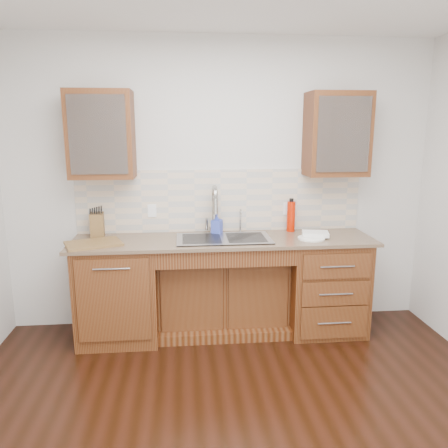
{
  "coord_description": "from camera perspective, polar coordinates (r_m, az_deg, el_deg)",
  "views": [
    {
      "loc": [
        -0.36,
        -2.36,
        1.87
      ],
      "look_at": [
        0.0,
        1.4,
        1.05
      ],
      "focal_mm": 35.0,
      "sensor_mm": 36.0,
      "label": 1
    }
  ],
  "objects": [
    {
      "name": "cup_right_a",
      "position": [
        4.17,
        13.82,
        10.51
      ],
      "size": [
        0.11,
        0.11,
        0.09
      ],
      "primitive_type": "imported",
      "rotation": [
        0.0,
        0.0,
        -0.06
      ],
      "color": "silver",
      "rests_on": "upper_cabinet_right"
    },
    {
      "name": "cutting_board",
      "position": [
        3.87,
        -16.69,
        -2.47
      ],
      "size": [
        0.53,
        0.46,
        0.02
      ],
      "primitive_type": "cube",
      "rotation": [
        0.0,
        0.0,
        0.37
      ],
      "color": "#A68A53",
      "rests_on": "countertop"
    },
    {
      "name": "knife_block",
      "position": [
        4.17,
        -16.21,
        -0.04
      ],
      "size": [
        0.14,
        0.2,
        0.21
      ],
      "primitive_type": "cube",
      "rotation": [
        0.0,
        0.0,
        0.1
      ],
      "color": "brown",
      "rests_on": "countertop"
    },
    {
      "name": "upper_cabinet_right",
      "position": [
        4.18,
        14.51,
        11.27
      ],
      "size": [
        0.55,
        0.34,
        0.75
      ],
      "primitive_type": "cube",
      "color": "#593014",
      "rests_on": "wall_back"
    },
    {
      "name": "dish_towel",
      "position": [
        4.04,
        11.84,
        -1.25
      ],
      "size": [
        0.26,
        0.21,
        0.04
      ],
      "primitive_type": "cube",
      "rotation": [
        0.0,
        0.0,
        -0.21
      ],
      "color": "white",
      "rests_on": "plate"
    },
    {
      "name": "filter_tap",
      "position": [
        4.13,
        2.15,
        0.52
      ],
      "size": [
        0.02,
        0.02,
        0.24
      ],
      "primitive_type": "cylinder",
      "color": "#999993",
      "rests_on": "countertop"
    },
    {
      "name": "cup_right_b",
      "position": [
        4.23,
        16.06,
        10.46
      ],
      "size": [
        0.12,
        0.12,
        0.09
      ],
      "primitive_type": "imported",
      "rotation": [
        0.0,
        0.0,
        0.18
      ],
      "color": "white",
      "rests_on": "upper_cabinet_right"
    },
    {
      "name": "cup_left_a",
      "position": [
        4.01,
        -17.07,
        10.35
      ],
      "size": [
        0.15,
        0.15,
        0.1
      ],
      "primitive_type": "imported",
      "rotation": [
        0.0,
        0.0,
        -0.25
      ],
      "color": "silver",
      "rests_on": "upper_cabinet_left"
    },
    {
      "name": "water_bottle",
      "position": [
        4.22,
        8.74,
        0.97
      ],
      "size": [
        0.08,
        0.08,
        0.29
      ],
      "primitive_type": "cylinder",
      "rotation": [
        0.0,
        0.0,
        -0.04
      ],
      "color": "#B61700",
      "rests_on": "countertop"
    },
    {
      "name": "outlet_right",
      "position": [
        4.27,
        8.29,
        2.03
      ],
      "size": [
        0.08,
        0.01,
        0.12
      ],
      "primitive_type": "cube",
      "color": "white",
      "rests_on": "backsplash"
    },
    {
      "name": "cup_left_b",
      "position": [
        3.98,
        -14.2,
        10.51
      ],
      "size": [
        0.11,
        0.11,
        0.1
      ],
      "primitive_type": "imported",
      "rotation": [
        0.0,
        0.0,
        0.09
      ],
      "color": "white",
      "rests_on": "upper_cabinet_left"
    },
    {
      "name": "outlet_left",
      "position": [
        4.16,
        -9.39,
        1.71
      ],
      "size": [
        0.08,
        0.01,
        0.12
      ],
      "primitive_type": "cube",
      "color": "white",
      "rests_on": "backsplash"
    },
    {
      "name": "countertop",
      "position": [
        3.92,
        -0.04,
        -2.13
      ],
      "size": [
        2.7,
        0.65,
        0.03
      ],
      "primitive_type": "cube",
      "color": "#84705B",
      "rests_on": "base_cabinet_left"
    },
    {
      "name": "base_cabinet_left",
      "position": [
        4.1,
        -13.54,
        -8.51
      ],
      "size": [
        0.7,
        0.62,
        0.88
      ],
      "primitive_type": "cube",
      "color": "#593014",
      "rests_on": "ground"
    },
    {
      "name": "base_cabinet_right",
      "position": [
        4.26,
        12.87,
        -7.65
      ],
      "size": [
        0.7,
        0.62,
        0.88
      ],
      "primitive_type": "cube",
      "color": "#593014",
      "rests_on": "ground"
    },
    {
      "name": "wall_back",
      "position": [
        4.2,
        -0.53,
        5.16
      ],
      "size": [
        4.0,
        0.1,
        2.7
      ],
      "primitive_type": "cube",
      "color": "silver",
      "rests_on": "ground"
    },
    {
      "name": "faucet",
      "position": [
        4.08,
        -1.3,
        1.52
      ],
      "size": [
        0.04,
        0.04,
        0.4
      ],
      "primitive_type": "cylinder",
      "color": "#999993",
      "rests_on": "countertop"
    },
    {
      "name": "upper_cabinet_left",
      "position": [
        4.0,
        -15.73,
        11.17
      ],
      "size": [
        0.55,
        0.34,
        0.75
      ],
      "primitive_type": "cube",
      "color": "#593014",
      "rests_on": "wall_back"
    },
    {
      "name": "backsplash",
      "position": [
        4.16,
        -0.45,
        3.08
      ],
      "size": [
        2.7,
        0.02,
        0.59
      ],
      "primitive_type": "cube",
      "color": "beige",
      "rests_on": "wall_back"
    },
    {
      "name": "soap_bottle",
      "position": [
        4.08,
        -0.94,
        0.06
      ],
      "size": [
        0.12,
        0.12,
        0.2
      ],
      "primitive_type": "imported",
      "rotation": [
        0.0,
        0.0,
        -0.43
      ],
      "color": "#394BBA",
      "rests_on": "countertop"
    },
    {
      "name": "sink",
      "position": [
        3.93,
        -0.01,
        -3.18
      ],
      "size": [
        0.84,
        0.46,
        0.19
      ],
      "primitive_type": "cube",
      "color": "#9E9EA5",
      "rests_on": "countertop"
    },
    {
      "name": "base_cabinet_center",
      "position": [
        4.19,
        -0.17,
        -9.01
      ],
      "size": [
        1.2,
        0.44,
        0.7
      ],
      "primitive_type": "cube",
      "color": "#593014",
      "rests_on": "ground"
    },
    {
      "name": "plate",
      "position": [
        3.98,
        11.34,
        -1.84
      ],
      "size": [
        0.3,
        0.3,
        0.01
      ],
      "primitive_type": "cylinder",
      "rotation": [
        0.0,
        0.0,
        0.27
      ],
      "color": "white",
      "rests_on": "countertop"
    },
    {
      "name": "ground",
      "position": [
        3.06,
        2.82,
        -26.61
      ],
      "size": [
        4.0,
        3.5,
        0.1
      ],
      "primitive_type": "cube",
      "color": "black"
    }
  ]
}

